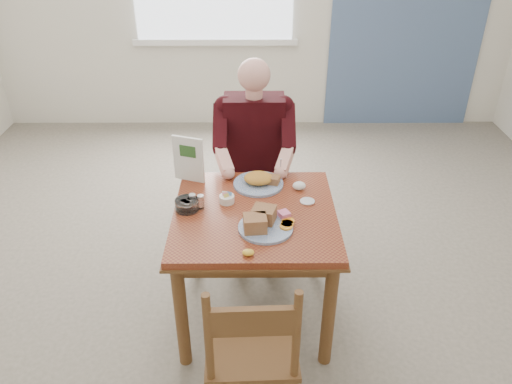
{
  "coord_description": "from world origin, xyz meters",
  "views": [
    {
      "loc": [
        -0.01,
        -2.31,
        2.27
      ],
      "look_at": [
        0.01,
        0.0,
        0.88
      ],
      "focal_mm": 35.0,
      "sensor_mm": 36.0,
      "label": 1
    }
  ],
  "objects_px": {
    "far_plate": "(259,181)",
    "table": "(255,228)",
    "diner": "(254,146)",
    "chair_near": "(252,351)",
    "chair_far": "(254,182)",
    "near_plate": "(264,222)"
  },
  "relations": [
    {
      "from": "chair_far",
      "to": "far_plate",
      "type": "bearing_deg",
      "value": -86.62
    },
    {
      "from": "far_plate",
      "to": "chair_near",
      "type": "bearing_deg",
      "value": -92.61
    },
    {
      "from": "chair_far",
      "to": "near_plate",
      "type": "height_order",
      "value": "chair_far"
    },
    {
      "from": "table",
      "to": "diner",
      "type": "relative_size",
      "value": 0.66
    },
    {
      "from": "table",
      "to": "far_plate",
      "type": "bearing_deg",
      "value": 84.07
    },
    {
      "from": "chair_far",
      "to": "diner",
      "type": "bearing_deg",
      "value": -89.99
    },
    {
      "from": "chair_far",
      "to": "far_plate",
      "type": "xyz_separation_m",
      "value": [
        0.03,
        -0.51,
        0.3
      ]
    },
    {
      "from": "chair_near",
      "to": "far_plate",
      "type": "bearing_deg",
      "value": 87.39
    },
    {
      "from": "near_plate",
      "to": "far_plate",
      "type": "xyz_separation_m",
      "value": [
        -0.02,
        0.45,
        -0.01
      ]
    },
    {
      "from": "near_plate",
      "to": "table",
      "type": "bearing_deg",
      "value": 106.14
    },
    {
      "from": "chair_far",
      "to": "diner",
      "type": "xyz_separation_m",
      "value": [
        0.0,
        -0.09,
        0.33
      ]
    },
    {
      "from": "table",
      "to": "chair_near",
      "type": "bearing_deg",
      "value": -91.32
    },
    {
      "from": "diner",
      "to": "far_plate",
      "type": "height_order",
      "value": "diner"
    },
    {
      "from": "table",
      "to": "chair_near",
      "type": "height_order",
      "value": "chair_near"
    },
    {
      "from": "chair_near",
      "to": "diner",
      "type": "distance_m",
      "value": 1.49
    },
    {
      "from": "near_plate",
      "to": "diner",
      "type": "bearing_deg",
      "value": 93.03
    },
    {
      "from": "chair_far",
      "to": "near_plate",
      "type": "bearing_deg",
      "value": -87.26
    },
    {
      "from": "diner",
      "to": "far_plate",
      "type": "relative_size",
      "value": 3.7
    },
    {
      "from": "far_plate",
      "to": "table",
      "type": "bearing_deg",
      "value": -95.93
    },
    {
      "from": "chair_near",
      "to": "diner",
      "type": "relative_size",
      "value": 0.69
    },
    {
      "from": "table",
      "to": "chair_near",
      "type": "relative_size",
      "value": 0.97
    },
    {
      "from": "chair_far",
      "to": "near_plate",
      "type": "distance_m",
      "value": 1.0
    }
  ]
}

